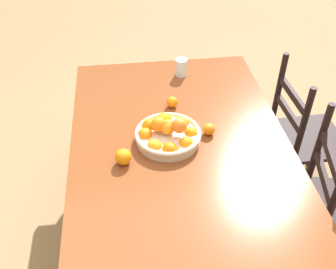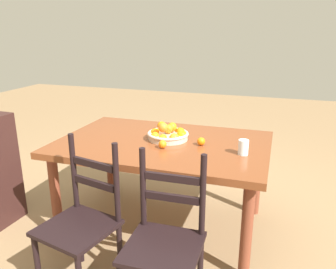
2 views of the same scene
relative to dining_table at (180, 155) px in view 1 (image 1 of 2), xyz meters
name	(u,v)px [view 1 (image 1 of 2)]	position (x,y,z in m)	size (l,w,h in m)	color
ground_plane	(178,233)	(0.00, 0.00, -0.66)	(12.00, 12.00, 0.00)	#8B6D4A
dining_table	(180,155)	(0.00, 0.00, 0.00)	(1.62, 1.08, 0.74)	brown
chair_by_cabinet	(303,138)	(-0.30, 0.82, -0.23)	(0.43, 0.43, 0.93)	black
fruit_bowl	(168,134)	(-0.02, -0.06, 0.12)	(0.33, 0.33, 0.15)	beige
orange_loose_0	(172,102)	(-0.30, 0.00, 0.11)	(0.06, 0.06, 0.06)	orange
orange_loose_1	(209,129)	(-0.05, 0.15, 0.11)	(0.06, 0.06, 0.06)	orange
orange_loose_2	(123,157)	(0.11, -0.28, 0.12)	(0.08, 0.08, 0.08)	orange
drinking_glass	(181,67)	(-0.63, 0.10, 0.13)	(0.07, 0.07, 0.11)	silver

